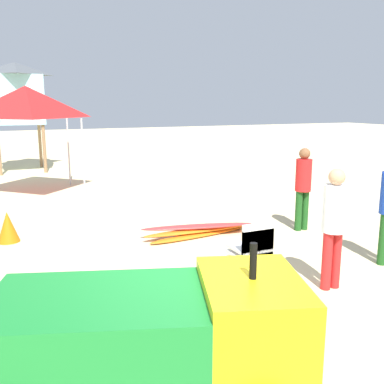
% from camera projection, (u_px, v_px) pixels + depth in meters
% --- Properties ---
extents(ground, '(80.00, 80.00, 0.00)m').
position_uv_depth(ground, '(212.00, 333.00, 5.03)').
color(ground, beige).
extents(utility_cart, '(2.80, 1.99, 1.50)m').
position_uv_depth(utility_cart, '(153.00, 330.00, 3.55)').
color(utility_cart, '#197A2D').
rests_on(utility_cart, ground).
extents(stacked_plastic_chairs, '(0.48, 0.48, 1.02)m').
position_uv_depth(stacked_plastic_chairs, '(253.00, 250.00, 6.00)').
color(stacked_plastic_chairs, silver).
rests_on(stacked_plastic_chairs, ground).
extents(surfboard_pile, '(2.40, 0.74, 0.24)m').
position_uv_depth(surfboard_pile, '(200.00, 230.00, 8.65)').
color(surfboard_pile, orange).
rests_on(surfboard_pile, ground).
extents(lifeguard_near_center, '(0.32, 0.32, 1.70)m').
position_uv_depth(lifeguard_near_center, '(303.00, 183.00, 8.90)').
color(lifeguard_near_center, '#194C19').
rests_on(lifeguard_near_center, ground).
extents(lifeguard_far_right, '(0.32, 0.32, 1.72)m').
position_uv_depth(lifeguard_far_right, '(334.00, 221.00, 6.05)').
color(lifeguard_far_right, red).
rests_on(lifeguard_far_right, ground).
extents(popup_canopy, '(2.54, 2.54, 3.04)m').
position_uv_depth(popup_canopy, '(26.00, 102.00, 12.00)').
color(popup_canopy, '#B2B2B7').
rests_on(popup_canopy, ground).
extents(lifeguard_tower, '(1.98, 1.98, 4.04)m').
position_uv_depth(lifeguard_tower, '(16.00, 93.00, 16.28)').
color(lifeguard_tower, olive).
rests_on(lifeguard_tower, ground).
extents(traffic_cone_near, '(0.41, 0.41, 0.59)m').
position_uv_depth(traffic_cone_near, '(8.00, 227.00, 8.25)').
color(traffic_cone_near, orange).
rests_on(traffic_cone_near, ground).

